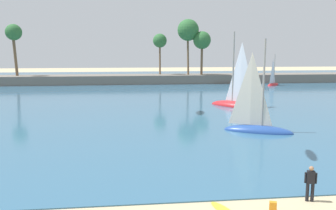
{
  "coord_description": "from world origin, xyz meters",
  "views": [
    {
      "loc": [
        -2.95,
        -7.61,
        6.85
      ],
      "look_at": [
        -1.0,
        9.45,
        4.16
      ],
      "focal_mm": 37.8,
      "sensor_mm": 36.0,
      "label": 1
    }
  ],
  "objects_px": {
    "person_at_waterline": "(310,182)",
    "sailboat_near_shore": "(257,123)",
    "sailboat_far_left": "(273,82)",
    "backpack_by_trailer": "(273,207)",
    "sailboat_toward_headland": "(236,99)"
  },
  "relations": [
    {
      "from": "person_at_waterline",
      "to": "sailboat_toward_headland",
      "type": "height_order",
      "value": "sailboat_toward_headland"
    },
    {
      "from": "sailboat_far_left",
      "to": "person_at_waterline",
      "type": "bearing_deg",
      "value": -111.24
    },
    {
      "from": "person_at_waterline",
      "to": "sailboat_near_shore",
      "type": "height_order",
      "value": "sailboat_near_shore"
    },
    {
      "from": "person_at_waterline",
      "to": "sailboat_far_left",
      "type": "relative_size",
      "value": 0.26
    },
    {
      "from": "sailboat_toward_headland",
      "to": "person_at_waterline",
      "type": "bearing_deg",
      "value": -100.17
    },
    {
      "from": "sailboat_far_left",
      "to": "backpack_by_trailer",
      "type": "bearing_deg",
      "value": -112.93
    },
    {
      "from": "person_at_waterline",
      "to": "sailboat_far_left",
      "type": "bearing_deg",
      "value": 68.76
    },
    {
      "from": "person_at_waterline",
      "to": "backpack_by_trailer",
      "type": "xyz_separation_m",
      "value": [
        -2.09,
        -0.81,
        -0.69
      ]
    },
    {
      "from": "backpack_by_trailer",
      "to": "sailboat_far_left",
      "type": "xyz_separation_m",
      "value": [
        21.88,
        51.72,
        0.43
      ]
    },
    {
      "from": "backpack_by_trailer",
      "to": "sailboat_far_left",
      "type": "distance_m",
      "value": 56.16
    },
    {
      "from": "backpack_by_trailer",
      "to": "sailboat_near_shore",
      "type": "height_order",
      "value": "sailboat_near_shore"
    },
    {
      "from": "backpack_by_trailer",
      "to": "sailboat_toward_headland",
      "type": "distance_m",
      "value": 28.22
    },
    {
      "from": "backpack_by_trailer",
      "to": "sailboat_far_left",
      "type": "height_order",
      "value": "sailboat_far_left"
    },
    {
      "from": "person_at_waterline",
      "to": "sailboat_near_shore",
      "type": "bearing_deg",
      "value": 79.44
    },
    {
      "from": "sailboat_near_shore",
      "to": "person_at_waterline",
      "type": "bearing_deg",
      "value": -100.56
    }
  ]
}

